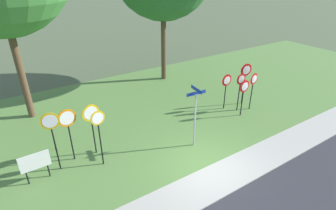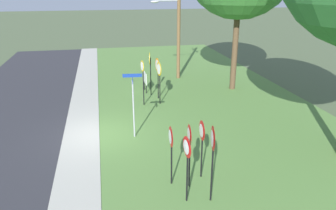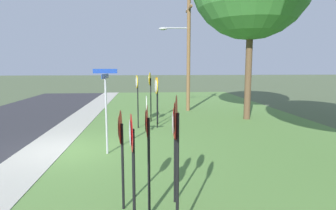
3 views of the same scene
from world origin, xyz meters
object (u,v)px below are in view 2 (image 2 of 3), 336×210
(street_name_post, at_px, (133,100))
(stop_sign_far_center, at_px, (150,65))
(notice_board, at_px, (145,79))
(stop_sign_near_right, at_px, (143,74))
(yield_sign_far_right, at_px, (189,142))
(stop_sign_far_left, at_px, (159,74))
(utility_pole, at_px, (177,21))
(yield_sign_near_left, at_px, (202,136))
(stop_sign_near_left, at_px, (157,69))
(yield_sign_far_left, at_px, (171,143))
(yield_sign_center, at_px, (212,146))
(yield_sign_near_right, at_px, (187,155))

(street_name_post, bearing_deg, stop_sign_far_center, 169.52)
(street_name_post, relative_size, notice_board, 2.33)
(notice_board, bearing_deg, stop_sign_near_right, -11.50)
(stop_sign_near_right, relative_size, yield_sign_far_right, 1.13)
(street_name_post, bearing_deg, notice_board, 173.23)
(stop_sign_far_center, relative_size, yield_sign_far_right, 1.17)
(stop_sign_far_left, distance_m, utility_pole, 6.08)
(street_name_post, bearing_deg, stop_sign_far_left, 160.53)
(yield_sign_near_left, height_order, notice_board, yield_sign_near_left)
(stop_sign_far_center, distance_m, street_name_post, 5.89)
(stop_sign_near_left, bearing_deg, street_name_post, -26.95)
(utility_pole, bearing_deg, yield_sign_far_left, -13.95)
(yield_sign_far_right, height_order, yield_sign_center, yield_sign_center)
(stop_sign_far_center, height_order, notice_board, stop_sign_far_center)
(stop_sign_near_right, xyz_separation_m, yield_sign_near_right, (9.04, 0.11, -0.17))
(stop_sign_near_left, distance_m, stop_sign_far_left, 0.95)
(utility_pole, bearing_deg, yield_sign_center, -8.94)
(street_name_post, bearing_deg, yield_sign_center, 24.98)
(stop_sign_near_left, relative_size, yield_sign_near_left, 1.14)
(stop_sign_near_right, xyz_separation_m, stop_sign_far_center, (-1.61, 0.66, 0.11))
(yield_sign_near_left, relative_size, utility_pole, 0.28)
(street_name_post, bearing_deg, yield_sign_far_right, 23.00)
(stop_sign_far_left, height_order, yield_sign_far_right, stop_sign_far_left)
(yield_sign_near_left, height_order, yield_sign_center, yield_sign_center)
(yield_sign_center, bearing_deg, utility_pole, -178.97)
(yield_sign_near_right, bearing_deg, stop_sign_near_right, 174.33)
(yield_sign_center, distance_m, notice_board, 11.68)
(stop_sign_far_center, distance_m, yield_sign_near_right, 10.66)
(stop_sign_far_left, xyz_separation_m, notice_board, (-2.46, -0.47, -0.94))
(yield_sign_center, bearing_deg, stop_sign_far_center, -168.97)
(stop_sign_near_left, distance_m, utility_pole, 5.26)
(stop_sign_far_left, bearing_deg, yield_sign_near_left, -7.17)
(utility_pole, bearing_deg, stop_sign_far_center, -34.60)
(stop_sign_near_left, distance_m, stop_sign_near_right, 1.37)
(utility_pole, distance_m, notice_board, 5.01)
(yield_sign_far_left, xyz_separation_m, yield_sign_far_right, (0.28, 0.54, 0.10))
(utility_pole, bearing_deg, notice_board, -44.45)
(stop_sign_far_left, bearing_deg, stop_sign_near_left, 168.27)
(yield_sign_near_right, bearing_deg, yield_sign_far_right, 153.16)
(stop_sign_near_right, relative_size, yield_sign_far_left, 1.20)
(stop_sign_far_center, bearing_deg, stop_sign_near_left, 36.54)
(yield_sign_near_left, xyz_separation_m, yield_sign_near_right, (1.24, -0.85, 0.06))
(stop_sign_near_left, relative_size, street_name_post, 0.84)
(stop_sign_far_left, bearing_deg, notice_board, -176.67)
(stop_sign_far_left, bearing_deg, yield_sign_center, -7.88)
(yield_sign_near_left, distance_m, yield_sign_center, 1.41)
(yield_sign_near_left, relative_size, yield_sign_center, 0.84)
(yield_sign_near_left, height_order, yield_sign_far_left, yield_sign_near_left)
(yield_sign_near_right, relative_size, yield_sign_far_right, 0.98)
(yield_sign_far_right, height_order, street_name_post, street_name_post)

